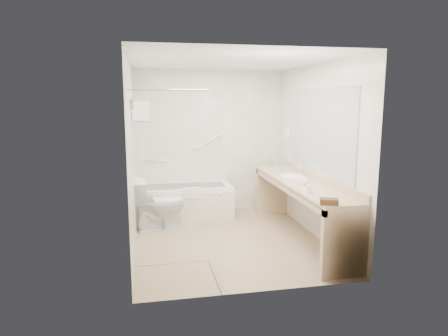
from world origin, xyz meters
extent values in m
plane|color=#987C5E|center=(0.00, 0.00, 0.00)|extent=(3.20, 3.20, 0.00)
cube|color=silver|center=(0.00, 0.00, 2.50)|extent=(2.60, 3.20, 0.10)
cube|color=silver|center=(0.00, 1.60, 1.25)|extent=(2.60, 0.10, 2.50)
cube|color=silver|center=(0.00, -1.60, 1.25)|extent=(2.60, 0.10, 2.50)
cube|color=silver|center=(-1.30, 0.00, 1.25)|extent=(0.10, 3.20, 2.50)
cube|color=silver|center=(1.30, 0.00, 1.25)|extent=(0.10, 3.20, 2.50)
cube|color=white|center=(-0.50, 1.25, 0.28)|extent=(1.60, 0.70, 0.55)
cube|color=beige|center=(-0.50, 0.89, 0.25)|extent=(1.60, 0.02, 0.50)
cube|color=silver|center=(-0.40, 0.90, 0.50)|extent=(0.28, 0.06, 0.18)
cylinder|color=silver|center=(-0.95, 1.56, 0.95)|extent=(0.40, 0.03, 0.03)
cylinder|color=silver|center=(-0.05, 1.56, 1.25)|extent=(0.53, 0.03, 0.33)
cube|color=silver|center=(-0.85, -0.70, 1.05)|extent=(0.90, 0.01, 2.10)
cube|color=silver|center=(-0.40, -1.15, 1.05)|extent=(0.02, 0.90, 2.10)
cylinder|color=silver|center=(-0.85, -0.70, 2.10)|extent=(0.90, 0.02, 0.02)
sphere|color=silver|center=(-0.37, -1.30, 1.00)|extent=(0.05, 0.05, 0.05)
cylinder|color=silver|center=(-1.25, -1.15, 1.95)|extent=(0.04, 0.10, 0.10)
cube|color=silver|center=(-1.17, 0.35, 1.70)|extent=(0.24, 0.55, 0.02)
cylinder|color=silver|center=(-1.17, 0.35, 1.48)|extent=(0.02, 0.55, 0.02)
cube|color=silver|center=(-1.17, 0.35, 1.32)|extent=(0.03, 0.42, 0.32)
cube|color=silver|center=(-1.17, 0.35, 1.76)|extent=(0.22, 0.40, 0.08)
cube|color=silver|center=(-1.17, 0.35, 1.84)|extent=(0.22, 0.40, 0.08)
cube|color=silver|center=(-1.17, 0.35, 1.93)|extent=(0.22, 0.40, 0.08)
cube|color=tan|center=(1.02, -0.15, 0.82)|extent=(0.55, 2.70, 0.05)
cube|color=tan|center=(1.29, -0.15, 0.90)|extent=(0.03, 2.70, 0.10)
cube|color=tan|center=(0.77, -0.15, 0.77)|extent=(0.04, 2.70, 0.08)
cube|color=tan|center=(1.02, -1.46, 0.40)|extent=(0.55, 0.08, 0.80)
cube|color=tan|center=(1.02, 1.16, 0.40)|extent=(0.55, 0.08, 0.80)
ellipsoid|color=white|center=(1.05, 0.25, 0.82)|extent=(0.40, 0.52, 0.14)
cylinder|color=silver|center=(1.20, 0.25, 0.93)|extent=(0.03, 0.03, 0.14)
cube|color=#A5AAB1|center=(1.29, -0.15, 1.55)|extent=(0.02, 2.00, 1.20)
cube|color=silver|center=(1.25, 1.05, 1.45)|extent=(0.08, 0.10, 0.18)
imported|color=white|center=(-0.95, 0.70, 0.40)|extent=(0.89, 0.60, 0.80)
cube|color=#4E331C|center=(0.85, -1.40, 0.88)|extent=(0.23, 0.19, 0.06)
imported|color=silver|center=(0.84, -0.86, 0.88)|extent=(0.10, 0.16, 0.07)
imported|color=silver|center=(1.01, -0.36, 0.89)|extent=(0.09, 0.12, 0.09)
cylinder|color=silver|center=(1.02, 0.43, 0.94)|extent=(0.06, 0.06, 0.17)
cylinder|color=blue|center=(1.02, 0.43, 1.04)|extent=(0.03, 0.03, 0.03)
cylinder|color=silver|center=(0.90, 0.49, 0.92)|extent=(0.05, 0.05, 0.15)
cylinder|color=blue|center=(0.90, 0.49, 1.01)|extent=(0.03, 0.03, 0.02)
cylinder|color=silver|center=(0.88, 1.10, 0.93)|extent=(0.06, 0.06, 0.16)
cylinder|color=blue|center=(0.88, 1.10, 1.03)|extent=(0.03, 0.03, 0.02)
cylinder|color=silver|center=(0.97, 0.20, 0.90)|extent=(0.08, 0.08, 0.10)
cylinder|color=silver|center=(1.00, 0.02, 0.89)|extent=(0.08, 0.08, 0.09)
camera|label=1|loc=(-1.12, -5.37, 1.99)|focal=32.00mm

